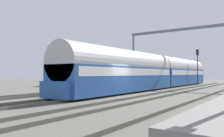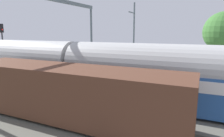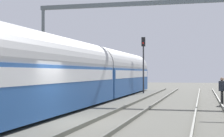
# 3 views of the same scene
# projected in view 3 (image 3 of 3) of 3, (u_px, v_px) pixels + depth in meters

# --- Properties ---
(ground) EXTENTS (120.00, 120.00, 0.00)m
(ground) POSITION_uv_depth(u_px,v_px,m) (63.00, 122.00, 15.00)
(ground) COLOR #626157
(track_west) EXTENTS (1.52, 60.00, 0.16)m
(track_west) POSITION_uv_depth(u_px,v_px,m) (20.00, 119.00, 15.48)
(track_west) COLOR #59594F
(track_west) RESTS_ON ground
(track_east) EXTENTS (1.52, 60.00, 0.16)m
(track_east) POSITION_uv_depth(u_px,v_px,m) (110.00, 122.00, 14.52)
(track_east) COLOR #59594F
(track_east) RESTS_ON ground
(track_far_east) EXTENTS (1.52, 60.00, 0.16)m
(track_far_east) POSITION_uv_depth(u_px,v_px,m) (213.00, 125.00, 13.56)
(track_far_east) COLOR #59594F
(track_far_east) RESTS_ON ground
(passenger_train) EXTENTS (2.93, 32.85, 3.82)m
(passenger_train) POSITION_uv_depth(u_px,v_px,m) (94.00, 73.00, 26.15)
(passenger_train) COLOR #28569E
(passenger_train) RESTS_ON ground
(freight_car) EXTENTS (2.80, 13.00, 2.70)m
(freight_car) POSITION_uv_depth(u_px,v_px,m) (29.00, 81.00, 24.92)
(freight_car) COLOR #563323
(freight_car) RESTS_ON ground
(person_crossing) EXTENTS (0.43, 0.46, 1.73)m
(person_crossing) POSITION_uv_depth(u_px,v_px,m) (222.00, 88.00, 23.32)
(person_crossing) COLOR #2A2A2A
(person_crossing) RESTS_ON ground
(railway_signal_far) EXTENTS (0.36, 0.30, 5.50)m
(railway_signal_far) POSITION_uv_depth(u_px,v_px,m) (143.00, 58.00, 35.74)
(railway_signal_far) COLOR #2D2D33
(railway_signal_far) RESTS_ON ground
(catenary_gantry) EXTENTS (16.31, 0.28, 7.86)m
(catenary_gantry) POSITION_uv_depth(u_px,v_px,m) (133.00, 26.00, 29.92)
(catenary_gantry) COLOR slate
(catenary_gantry) RESTS_ON ground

